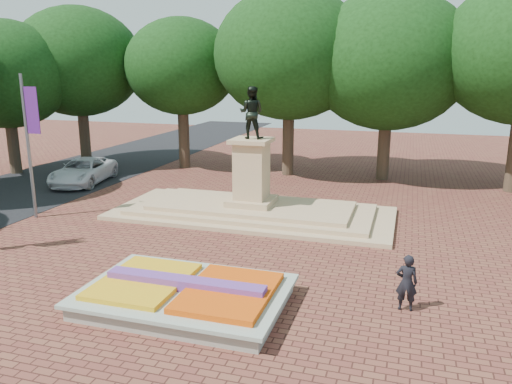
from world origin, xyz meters
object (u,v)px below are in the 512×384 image
flower_bed (186,294)px  pedestrian (407,283)px  van (83,171)px  monument (252,198)px

flower_bed → pedestrian: bearing=14.8°
flower_bed → van: 19.28m
monument → pedestrian: size_ratio=7.78×
van → pedestrian: 23.42m
monument → pedestrian: bearing=-47.5°
monument → van: 13.08m
flower_bed → van: bearing=134.8°
flower_bed → van: (-13.58, 13.69, 0.42)m
van → pedestrian: size_ratio=3.19×
van → flower_bed: bearing=-55.6°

